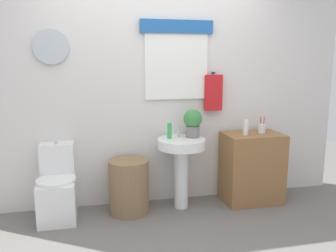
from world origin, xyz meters
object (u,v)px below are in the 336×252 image
pedestal_sink (181,156)px  lotion_bottle (246,127)px  wooden_cabinet (252,168)px  toothbrush_cup (262,128)px  toilet (58,190)px  potted_plant (193,122)px  soap_bottle (169,131)px  laundry_hamper (129,186)px

pedestal_sink → lotion_bottle: size_ratio=4.62×
wooden_cabinet → toothbrush_cup: toothbrush_cup is taller
toilet → potted_plant: 1.57m
toilet → soap_bottle: 1.30m
toilet → lotion_bottle: size_ratio=4.62×
toilet → laundry_hamper: toilet is taller
soap_bottle → potted_plant: potted_plant is taller
soap_bottle → laundry_hamper: bearing=-173.6°
wooden_cabinet → lotion_bottle: lotion_bottle is taller
laundry_hamper → toothbrush_cup: (1.51, 0.02, 0.55)m
toothbrush_cup → soap_bottle: bearing=178.4°
pedestal_sink → toothbrush_cup: 0.97m
laundry_hamper → soap_bottle: soap_bottle is taller
toilet → lotion_bottle: 2.09m
laundry_hamper → soap_bottle: bearing=6.4°
lotion_bottle → laundry_hamper: bearing=178.2°
wooden_cabinet → toothbrush_cup: size_ratio=4.25×
wooden_cabinet → potted_plant: potted_plant is taller
pedestal_sink → wooden_cabinet: size_ratio=0.98×
potted_plant → lotion_bottle: size_ratio=1.82×
lotion_bottle → toothbrush_cup: size_ratio=0.90×
pedestal_sink → lotion_bottle: (0.71, -0.04, 0.29)m
lotion_bottle → toilet: bearing=177.9°
laundry_hamper → potted_plant: 0.96m
soap_bottle → toothbrush_cup: bearing=-1.6°
wooden_cabinet → soap_bottle: soap_bottle is taller
pedestal_sink → toothbrush_cup: toothbrush_cup is taller
lotion_bottle → toothbrush_cup: (0.22, 0.06, -0.03)m
potted_plant → toothbrush_cup: (0.80, -0.04, -0.10)m
toothbrush_cup → laundry_hamper: bearing=-179.2°
laundry_hamper → lotion_bottle: size_ratio=3.43×
laundry_hamper → potted_plant: (0.71, 0.06, 0.65)m
laundry_hamper → toothbrush_cup: size_ratio=3.08×
potted_plant → toilet: bearing=-178.9°
laundry_hamper → toothbrush_cup: bearing=0.8°
laundry_hamper → pedestal_sink: (0.57, 0.00, 0.29)m
potted_plant → lotion_bottle: potted_plant is taller
laundry_hamper → soap_bottle: (0.45, 0.05, 0.57)m
soap_bottle → lotion_bottle: 0.84m
soap_bottle → pedestal_sink: bearing=-22.6°
laundry_hamper → lotion_bottle: 1.41m
soap_bottle → wooden_cabinet: bearing=-3.0°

